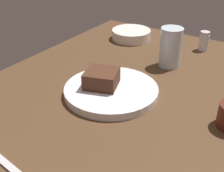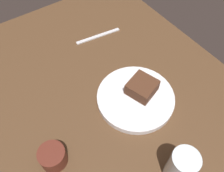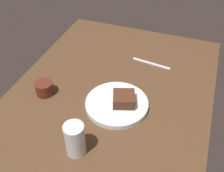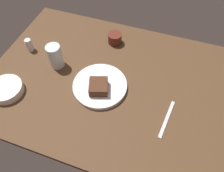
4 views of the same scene
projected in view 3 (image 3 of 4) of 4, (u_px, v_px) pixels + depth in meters
dining_table at (108, 100)px, 114.55cm from camera, size 120.00×84.00×3.00cm
dessert_plate at (117, 104)px, 108.88cm from camera, size 25.43×25.43×2.13cm
chocolate_cake_slice at (124, 99)px, 106.42cm from camera, size 10.55×10.71×4.35cm
water_glass at (75, 139)px, 89.00cm from camera, size 6.92×6.92×12.61cm
coffee_cup at (44, 88)px, 113.51cm from camera, size 7.47×7.47×5.72cm
butter_knife at (151, 64)px, 131.14cm from camera, size 3.91×19.02×0.50cm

